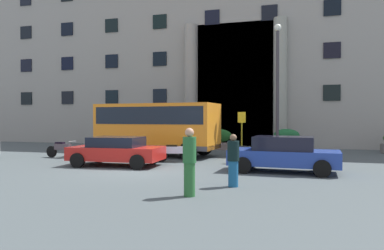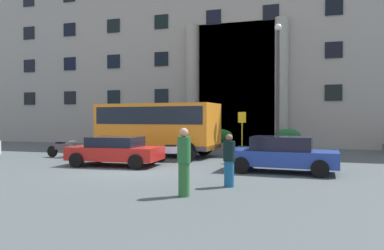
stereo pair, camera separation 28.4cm
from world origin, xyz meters
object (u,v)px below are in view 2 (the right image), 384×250
hedge_planter_far_east (105,138)px  motorcycle_far_end (63,149)px  hedge_planter_far_west (167,138)px  hedge_planter_east (219,139)px  hedge_planter_entrance_left (287,141)px  pedestrian_man_red_shirt (184,162)px  scooter_by_planter (174,153)px  white_taxi_kerbside (282,154)px  bus_stop_sign (242,128)px  lamppost_plaza_centre (278,79)px  motorcycle_near_kerb (246,154)px  pedestrian_child_trailing (229,160)px  orange_minibus (157,125)px  parked_coupe_end (116,150)px

hedge_planter_far_east → motorcycle_far_end: 7.22m
hedge_planter_far_east → motorcycle_far_end: (1.66, -7.02, -0.18)m
hedge_planter_far_west → hedge_planter_far_east: bearing=-174.6°
hedge_planter_east → hedge_planter_far_east: bearing=-178.1°
hedge_planter_entrance_left → pedestrian_man_red_shirt: pedestrian_man_red_shirt is taller
hedge_planter_entrance_left → scooter_by_planter: size_ratio=0.84×
hedge_planter_east → motorcycle_far_end: size_ratio=0.94×
white_taxi_kerbside → bus_stop_sign: bearing=115.9°
hedge_planter_east → lamppost_plaza_centre: 5.98m
hedge_planter_far_east → pedestrian_man_red_shirt: (10.81, -14.11, 0.28)m
hedge_planter_entrance_left → hedge_planter_far_west: 8.18m
motorcycle_near_kerb → motorcycle_far_end: size_ratio=0.97×
motorcycle_far_end → pedestrian_child_trailing: pedestrian_child_trailing is taller
motorcycle_near_kerb → hedge_planter_far_east: bearing=154.8°
orange_minibus → white_taxi_kerbside: 8.15m
pedestrian_man_red_shirt → hedge_planter_far_west: bearing=-94.8°
pedestrian_man_red_shirt → orange_minibus: bearing=-91.0°
white_taxi_kerbside → motorcycle_near_kerb: bearing=134.0°
pedestrian_man_red_shirt → white_taxi_kerbside: bearing=-140.8°
hedge_planter_far_west → motorcycle_near_kerb: 10.06m
hedge_planter_far_west → pedestrian_child_trailing: pedestrian_child_trailing is taller
scooter_by_planter → lamppost_plaza_centre: (4.45, 4.87, 3.85)m
orange_minibus → lamppost_plaza_centre: size_ratio=0.92×
motorcycle_far_end → pedestrian_man_red_shirt: (9.15, -7.09, 0.46)m
orange_minibus → bus_stop_sign: size_ratio=2.79×
hedge_planter_far_west → lamppost_plaza_centre: bearing=-19.3°
hedge_planter_far_west → parked_coupe_end: (1.30, -9.53, 0.00)m
pedestrian_man_red_shirt → hedge_planter_entrance_left: bearing=-125.9°
hedge_planter_far_west → motorcycle_near_kerb: (6.72, -7.48, -0.21)m
hedge_planter_entrance_left → hedge_planter_east: bearing=176.2°
pedestrian_man_red_shirt → motorcycle_near_kerb: bearing=-122.3°
bus_stop_sign → hedge_planter_far_east: bus_stop_sign is taller
bus_stop_sign → hedge_planter_entrance_left: size_ratio=1.48×
parked_coupe_end → scooter_by_planter: parked_coupe_end is taller
hedge_planter_entrance_left → scooter_by_planter: hedge_planter_entrance_left is taller
bus_stop_sign → pedestrian_child_trailing: bus_stop_sign is taller
orange_minibus → parked_coupe_end: 4.47m
hedge_planter_entrance_left → scooter_by_planter: 8.64m
orange_minibus → motorcycle_far_end: (-4.43, -2.29, -1.24)m
parked_coupe_end → lamppost_plaza_centre: lamppost_plaza_centre is taller
scooter_by_planter → pedestrian_man_red_shirt: bearing=-78.6°
bus_stop_sign → hedge_planter_far_west: 6.80m
bus_stop_sign → scooter_by_planter: bus_stop_sign is taller
parked_coupe_end → scooter_by_planter: bearing=41.0°
motorcycle_near_kerb → orange_minibus: bearing=163.0°
hedge_planter_far_west → motorcycle_far_end: hedge_planter_far_west is taller
motorcycle_far_end → bus_stop_sign: bearing=29.5°
scooter_by_planter → parked_coupe_end: bearing=-146.7°
hedge_planter_far_west → motorcycle_far_end: bearing=-111.8°
hedge_planter_entrance_left → motorcycle_far_end: size_ratio=0.79×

